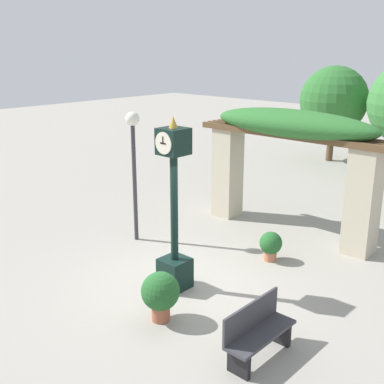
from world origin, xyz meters
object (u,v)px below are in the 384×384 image
at_px(potted_plant_near_right, 271,244).
at_px(park_bench, 258,332).
at_px(lamp_post, 133,148).
at_px(pedestal_clock, 174,217).
at_px(potted_plant_near_left, 160,293).

height_order(potted_plant_near_right, park_bench, park_bench).
bearing_deg(park_bench, lamp_post, 69.44).
bearing_deg(park_bench, pedestal_clock, 73.60).
relative_size(pedestal_clock, potted_plant_near_right, 5.09).
height_order(pedestal_clock, potted_plant_near_right, pedestal_clock).
relative_size(park_bench, lamp_post, 0.43).
height_order(potted_plant_near_left, potted_plant_near_right, potted_plant_near_left).
height_order(potted_plant_near_right, lamp_post, lamp_post).
height_order(pedestal_clock, potted_plant_near_left, pedestal_clock).
distance_m(pedestal_clock, lamp_post, 2.84).
relative_size(potted_plant_near_right, park_bench, 0.49).
height_order(pedestal_clock, lamp_post, pedestal_clock).
height_order(pedestal_clock, park_bench, pedestal_clock).
relative_size(pedestal_clock, potted_plant_near_left, 3.79).
distance_m(potted_plant_near_left, park_bench, 1.87).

